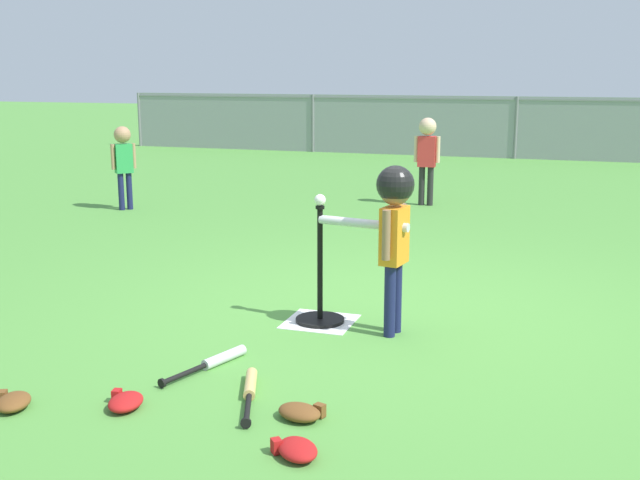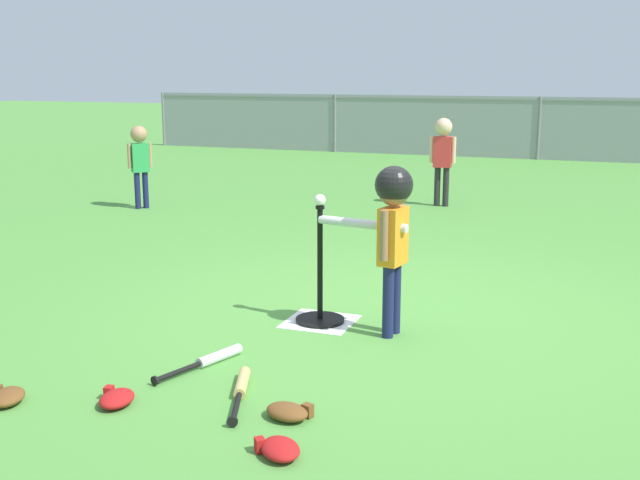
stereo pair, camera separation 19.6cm
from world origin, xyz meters
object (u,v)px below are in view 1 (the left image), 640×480
Objects in this scene: spare_bat_silver at (216,361)px; spare_bat_wood at (250,389)px; fielder_deep_center at (123,156)px; glove_tossed_aside at (300,412)px; batter_child at (393,215)px; glove_outfield_drop at (13,402)px; batting_tee at (320,303)px; baseball_on_tee at (320,200)px; fielder_deep_right at (427,149)px; glove_near_bats at (297,449)px; glove_by_plate at (125,402)px.

spare_bat_silver is 1.03× the size of spare_bat_wood.
fielder_deep_center reaches higher than glove_tossed_aside.
glove_outfield_drop is at bearing -131.74° from batter_child.
baseball_on_tee is at bearing 0.00° from batting_tee.
glove_tossed_aside is (3.91, -4.72, -0.60)m from fielder_deep_center.
fielder_deep_right is 3.93× the size of glove_near_bats.
baseball_on_tee is 0.12× the size of spare_bat_silver.
baseball_on_tee is 1.82m from glove_by_plate.
spare_bat_silver is at bearing 75.27° from glove_by_plate.
fielder_deep_center reaches higher than spare_bat_wood.
glove_near_bats is (0.49, -1.77, -0.77)m from baseball_on_tee.
glove_outfield_drop is (-0.69, -0.83, 0.01)m from spare_bat_silver.
fielder_deep_right is (-0.22, 4.73, -0.13)m from baseball_on_tee.
baseball_on_tee is (0.00, 0.00, 0.68)m from batting_tee.
fielder_deep_right is 4.13× the size of glove_tossed_aside.
batting_tee is at bearing -43.04° from fielder_deep_center.
fielder_deep_center reaches higher than glove_near_bats.
batter_child is 1.76× the size of spare_bat_wood.
batter_child is 1.52m from glove_tossed_aside.
spare_bat_silver is 0.84m from glove_tossed_aside.
fielder_deep_center is at bearing 139.99° from batter_child.
spare_bat_wood is 2.33× the size of glove_tossed_aside.
fielder_deep_center is 5.78m from glove_by_plate.
batting_tee is 0.98m from spare_bat_silver.
glove_near_bats and glove_outfield_drop have the same top height.
spare_bat_wood is 0.62m from glove_by_plate.
fielder_deep_right is at bearing 98.43° from batter_child.
baseball_on_tee is at bearing 105.38° from glove_near_bats.
fielder_deep_center is at bearing 136.96° from batting_tee.
spare_bat_wood is 0.39m from glove_tossed_aside.
fielder_deep_right is (-0.22, 4.73, 0.55)m from batting_tee.
spare_bat_wood is at bearing -111.84° from batter_child.
batting_tee is 2.85× the size of glove_near_bats.
spare_bat_silver is 2.50× the size of glove_by_plate.
spare_bat_wood is at bearing -41.97° from spare_bat_silver.
spare_bat_silver is at bearing -133.43° from batter_child.
baseball_on_tee is 0.27× the size of glove_near_bats.
glove_by_plate is (-0.26, -6.31, -0.65)m from fielder_deep_right.
glove_outfield_drop is at bearing 179.14° from glove_near_bats.
glove_tossed_aside reaches higher than spare_bat_silver.
fielder_deep_right is 3.61m from fielder_deep_center.
glove_by_plate is (-0.17, -0.65, 0.01)m from spare_bat_silver.
glove_near_bats is (-0.01, -1.69, -0.72)m from batter_child.
fielder_deep_center is at bearing 116.68° from glove_outfield_drop.
fielder_deep_right is (-0.71, 4.82, -0.07)m from batter_child.
fielder_deep_center is at bearing 128.40° from glove_near_bats.
glove_near_bats is (0.79, -0.85, 0.01)m from spare_bat_silver.
fielder_deep_center is (-3.53, 3.30, -0.18)m from baseball_on_tee.
fielder_deep_right reaches higher than fielder_deep_center.
fielder_deep_center reaches higher than spare_bat_silver.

